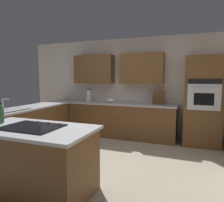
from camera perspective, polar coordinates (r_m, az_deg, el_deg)
The scene contains 15 objects.
ground_plane at distance 4.00m, azimuth -4.11°, elevation -16.43°, with size 14.00×14.00×0.00m, color #9E937F.
wall_back at distance 5.62m, azimuth 3.88°, elevation 5.20°, with size 6.00×0.44×2.60m.
lower_cabinets_back at distance 5.44m, azimuth 2.56°, elevation -5.47°, with size 2.80×0.60×0.86m, color brown.
countertop_back at distance 5.36m, azimuth 2.58°, elevation -0.76°, with size 2.84×0.64×0.04m, color #B2B2B7.
lower_cabinets_side at distance 5.27m, azimuth -19.88°, elevation -6.24°, with size 0.60×2.90×0.86m, color brown.
countertop_side at distance 5.19m, azimuth -20.07°, elevation -1.38°, with size 0.64×2.94×0.04m, color #B2B2B7.
island_base at distance 3.07m, azimuth -21.04°, elevation -15.41°, with size 1.60×0.82×0.86m, color brown.
island_top at distance 2.94m, azimuth -21.39°, elevation -7.22°, with size 1.68×0.90×0.04m, color #B2B2B7.
wall_oven at distance 5.09m, azimuth 23.93°, elevation -0.09°, with size 0.80×0.66×2.04m.
sink_unit at distance 4.64m, azimuth -26.47°, elevation -2.09°, with size 0.46×0.70×0.23m.
cooktop at distance 2.94m, azimuth -21.34°, elevation -6.67°, with size 0.76×0.56×0.03m.
blender at distance 5.70m, azimuth -6.56°, elevation 1.37°, with size 0.15×0.15×0.35m.
mixing_bowl at distance 5.44m, azimuth -0.46°, elevation 0.19°, with size 0.21×0.21×0.12m, color white.
spice_rack at distance 5.21m, azimuth 12.85°, elevation 0.85°, with size 0.29×0.11×0.32m.
oil_bottle at distance 3.45m, azimuth -28.33°, elevation -3.24°, with size 0.06×0.06×0.29m.
Camera 1 is at (-1.56, 3.34, 1.55)m, focal length 32.87 mm.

